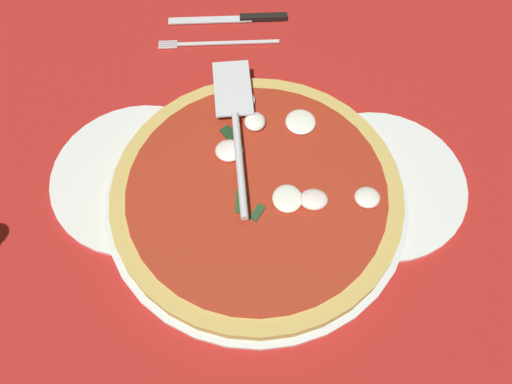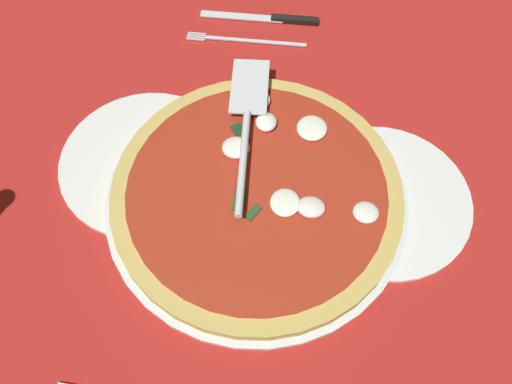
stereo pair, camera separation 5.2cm
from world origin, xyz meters
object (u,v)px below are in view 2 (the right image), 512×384
dinner_plate_right (146,161)px  place_setting_near (259,31)px  pizza (257,191)px  pizza_server (246,122)px  dinner_plate_left (383,202)px

dinner_plate_right → place_setting_near: place_setting_near is taller
place_setting_near → pizza: bearing=95.8°
pizza_server → place_setting_near: 22.49cm
dinner_plate_left → pizza: size_ratio=0.61×
pizza → pizza_server: (2.59, -8.88, 2.61)cm
pizza → pizza_server: bearing=-73.7°
pizza → place_setting_near: (3.73, -30.92, -1.71)cm
dinner_plate_left → dinner_plate_right: 32.73cm
dinner_plate_right → pizza_server: size_ratio=0.92×
dinner_plate_right → pizza: bearing=167.5°
dinner_plate_left → place_setting_near: (20.42, -29.69, -0.15)cm
dinner_plate_left → pizza_server: 21.15cm
dinner_plate_left → dinner_plate_right: size_ratio=0.98×
dinner_plate_right → place_setting_near: 30.00cm
pizza_server → place_setting_near: bearing=-1.0°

